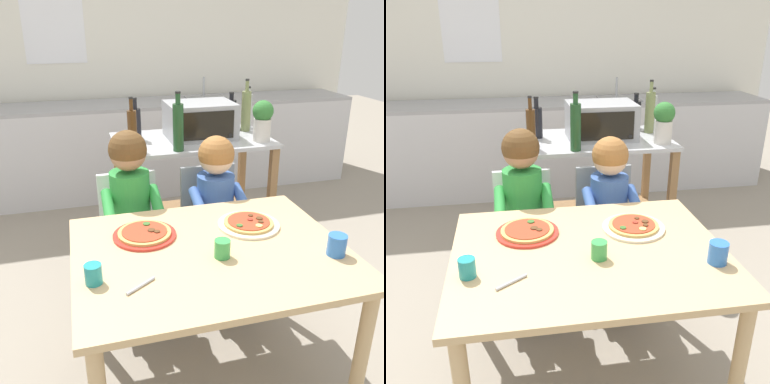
# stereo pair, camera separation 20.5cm
# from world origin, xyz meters

# --- Properties ---
(ground_plane) EXTENTS (11.74, 11.74, 0.00)m
(ground_plane) POSITION_xyz_m (0.00, 1.17, 0.00)
(ground_plane) COLOR gray
(back_wall_tiled) EXTENTS (5.04, 0.13, 2.70)m
(back_wall_tiled) POSITION_xyz_m (-0.00, 2.99, 1.35)
(back_wall_tiled) COLOR white
(back_wall_tiled) RESTS_ON ground
(kitchen_counter) EXTENTS (4.54, 0.60, 1.10)m
(kitchen_counter) POSITION_xyz_m (0.00, 2.58, 0.45)
(kitchen_counter) COLOR silver
(kitchen_counter) RESTS_ON ground
(kitchen_island_cart) EXTENTS (1.06, 0.63, 0.89)m
(kitchen_island_cart) POSITION_xyz_m (0.25, 1.19, 0.60)
(kitchen_island_cart) COLOR #B7BABF
(kitchen_island_cart) RESTS_ON ground
(toaster_oven) EXTENTS (0.45, 0.35, 0.24)m
(toaster_oven) POSITION_xyz_m (0.31, 1.21, 1.01)
(toaster_oven) COLOR #999BA0
(toaster_oven) RESTS_ON kitchen_island_cart
(bottle_clear_vinegar) EXTENTS (0.06, 0.06, 0.30)m
(bottle_clear_vinegar) POSITION_xyz_m (0.73, 1.38, 1.02)
(bottle_clear_vinegar) COLOR #ADB7B2
(bottle_clear_vinegar) RESTS_ON kitchen_island_cart
(bottle_squat_spirits) EXTENTS (0.08, 0.08, 0.26)m
(bottle_squat_spirits) POSITION_xyz_m (0.62, 1.43, 1.00)
(bottle_squat_spirits) COLOR black
(bottle_squat_spirits) RESTS_ON kitchen_island_cart
(bottle_slim_sauce) EXTENTS (0.07, 0.07, 0.36)m
(bottle_slim_sauce) POSITION_xyz_m (0.09, 0.94, 1.05)
(bottle_slim_sauce) COLOR #1E4723
(bottle_slim_sauce) RESTS_ON kitchen_island_cart
(bottle_tall_green_wine) EXTENTS (0.06, 0.06, 0.32)m
(bottle_tall_green_wine) POSITION_xyz_m (-0.18, 1.04, 1.02)
(bottle_tall_green_wine) COLOR #4C2D14
(bottle_tall_green_wine) RESTS_ON kitchen_island_cart
(bottle_dark_olive_oil) EXTENTS (0.07, 0.07, 0.37)m
(bottle_dark_olive_oil) POSITION_xyz_m (0.68, 1.29, 1.04)
(bottle_dark_olive_oil) COLOR olive
(bottle_dark_olive_oil) RESTS_ON kitchen_island_cart
(bottle_brown_beer) EXTENTS (0.08, 0.08, 0.28)m
(bottle_brown_beer) POSITION_xyz_m (-0.12, 1.28, 1.01)
(bottle_brown_beer) COLOR black
(bottle_brown_beer) RESTS_ON kitchen_island_cart
(potted_herb_plant) EXTENTS (0.14, 0.14, 0.27)m
(potted_herb_plant) POSITION_xyz_m (0.68, 1.01, 1.04)
(potted_herb_plant) COLOR beige
(potted_herb_plant) RESTS_ON kitchen_island_cart
(dining_table) EXTENTS (1.17, 0.93, 0.73)m
(dining_table) POSITION_xyz_m (0.00, 0.00, 0.63)
(dining_table) COLOR tan
(dining_table) RESTS_ON ground
(dining_chair_left) EXTENTS (0.36, 0.36, 0.81)m
(dining_chair_left) POSITION_xyz_m (-0.26, 0.73, 0.48)
(dining_chair_left) COLOR silver
(dining_chair_left) RESTS_ON ground
(dining_chair_right) EXTENTS (0.36, 0.36, 0.81)m
(dining_chair_right) POSITION_xyz_m (0.24, 0.73, 0.48)
(dining_chair_right) COLOR gray
(dining_chair_right) RESTS_ON ground
(child_in_green_shirt) EXTENTS (0.32, 0.42, 1.09)m
(child_in_green_shirt) POSITION_xyz_m (-0.26, 0.62, 0.72)
(child_in_green_shirt) COLOR #424C6B
(child_in_green_shirt) RESTS_ON ground
(child_in_blue_striped_shirt) EXTENTS (0.32, 0.42, 1.02)m
(child_in_blue_striped_shirt) POSITION_xyz_m (0.24, 0.61, 0.68)
(child_in_blue_striped_shirt) COLOR #424C6B
(child_in_blue_striped_shirt) RESTS_ON ground
(pizza_plate_red_rimmed) EXTENTS (0.29, 0.29, 0.03)m
(pizza_plate_red_rimmed) POSITION_xyz_m (-0.26, 0.19, 0.74)
(pizza_plate_red_rimmed) COLOR red
(pizza_plate_red_rimmed) RESTS_ON dining_table
(pizza_plate_cream) EXTENTS (0.30, 0.30, 0.03)m
(pizza_plate_cream) POSITION_xyz_m (0.25, 0.16, 0.74)
(pizza_plate_cream) COLOR beige
(pizza_plate_cream) RESTS_ON dining_table
(drinking_cup_teal) EXTENTS (0.07, 0.07, 0.08)m
(drinking_cup_teal) POSITION_xyz_m (-0.50, -0.12, 0.77)
(drinking_cup_teal) COLOR teal
(drinking_cup_teal) RESTS_ON dining_table
(drinking_cup_blue) EXTENTS (0.08, 0.08, 0.09)m
(drinking_cup_blue) POSITION_xyz_m (0.50, -0.18, 0.77)
(drinking_cup_blue) COLOR blue
(drinking_cup_blue) RESTS_ON dining_table
(drinking_cup_green) EXTENTS (0.07, 0.07, 0.08)m
(drinking_cup_green) POSITION_xyz_m (0.03, -0.07, 0.77)
(drinking_cup_green) COLOR green
(drinking_cup_green) RESTS_ON dining_table
(serving_spoon) EXTENTS (0.12, 0.09, 0.01)m
(serving_spoon) POSITION_xyz_m (-0.34, -0.20, 0.73)
(serving_spoon) COLOR #B7BABF
(serving_spoon) RESTS_ON dining_table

